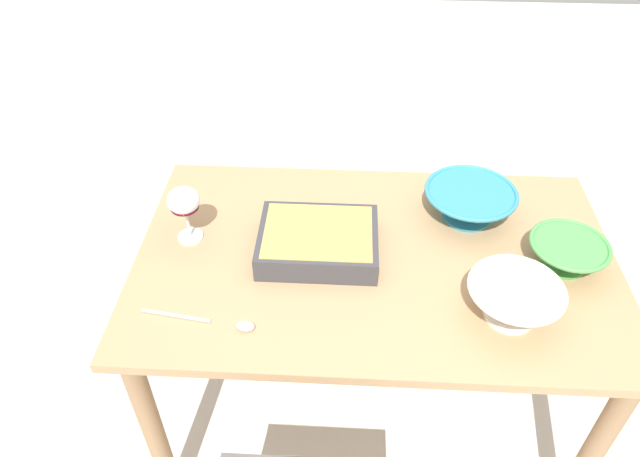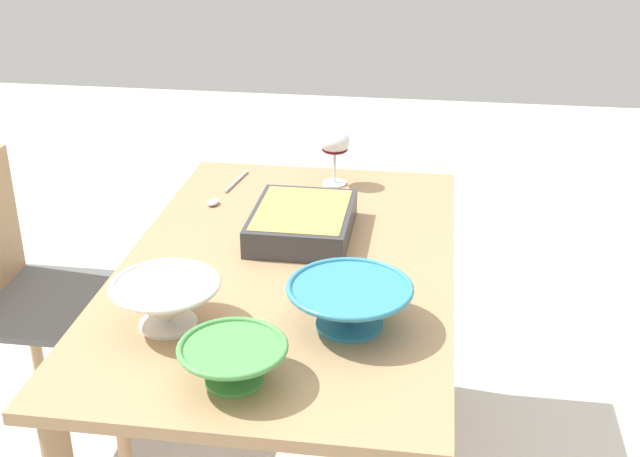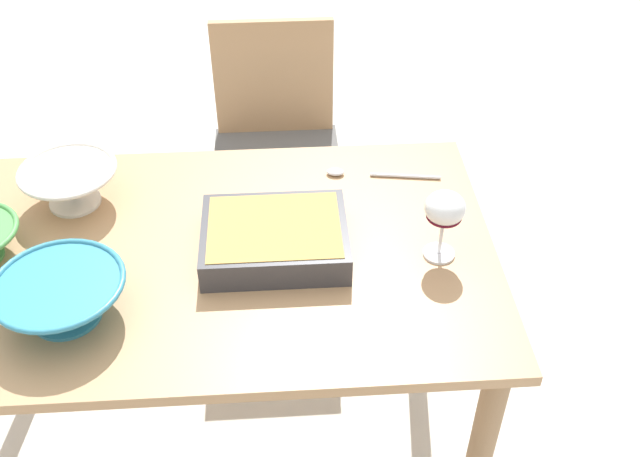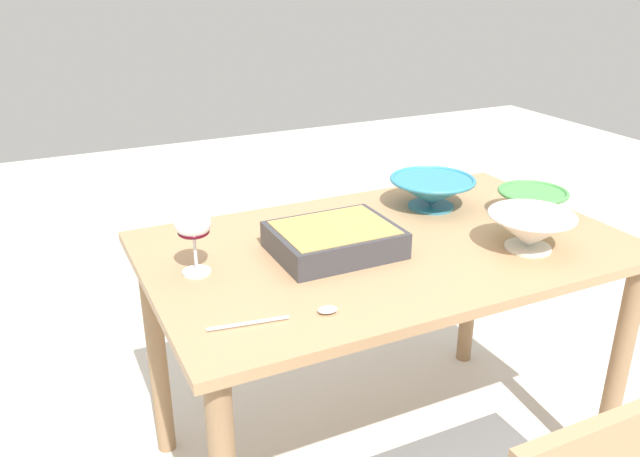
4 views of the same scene
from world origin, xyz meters
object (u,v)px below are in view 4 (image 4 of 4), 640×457
serving_spoon (298,315)px  wine_glass (193,227)px  dining_table (386,278)px  mixing_bowl (432,191)px  serving_bowl (532,201)px  small_bowl (530,229)px  casserole_dish (334,238)px

serving_spoon → wine_glass: bearing=114.4°
dining_table → wine_glass: bearing=175.0°
wine_glass → mixing_bowl: wine_glass is taller
serving_bowl → serving_spoon: bearing=-164.1°
dining_table → small_bowl: 0.40m
casserole_dish → serving_spoon: (-0.22, -0.26, -0.03)m
small_bowl → serving_bowl: bearing=46.2°
dining_table → serving_bowl: 0.51m
serving_bowl → dining_table: bearing=178.7°
casserole_dish → serving_bowl: (0.64, -0.02, 0.01)m
wine_glass → small_bowl: wine_glass is taller
small_bowl → serving_bowl: size_ratio=1.11×
casserole_dish → dining_table: bearing=-3.3°
wine_glass → small_bowl: 0.86m
dining_table → casserole_dish: size_ratio=4.07×
mixing_bowl → small_bowl: small_bowl is taller
dining_table → mixing_bowl: size_ratio=4.92×
mixing_bowl → dining_table: bearing=-146.2°
small_bowl → serving_bowl: 0.25m
casserole_dish → small_bowl: (0.47, -0.20, 0.02)m
dining_table → mixing_bowl: bearing=33.8°
mixing_bowl → serving_spoon: 0.77m
wine_glass → casserole_dish: 0.37m
mixing_bowl → serving_spoon: size_ratio=0.92×
dining_table → serving_spoon: bearing=-145.6°
small_bowl → serving_bowl: small_bowl is taller
small_bowl → serving_spoon: 0.69m
dining_table → casserole_dish: 0.21m
wine_glass → mixing_bowl: bearing=9.7°
wine_glass → casserole_dish: size_ratio=0.52×
wine_glass → casserole_dish: wine_glass is taller
dining_table → wine_glass: 0.56m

